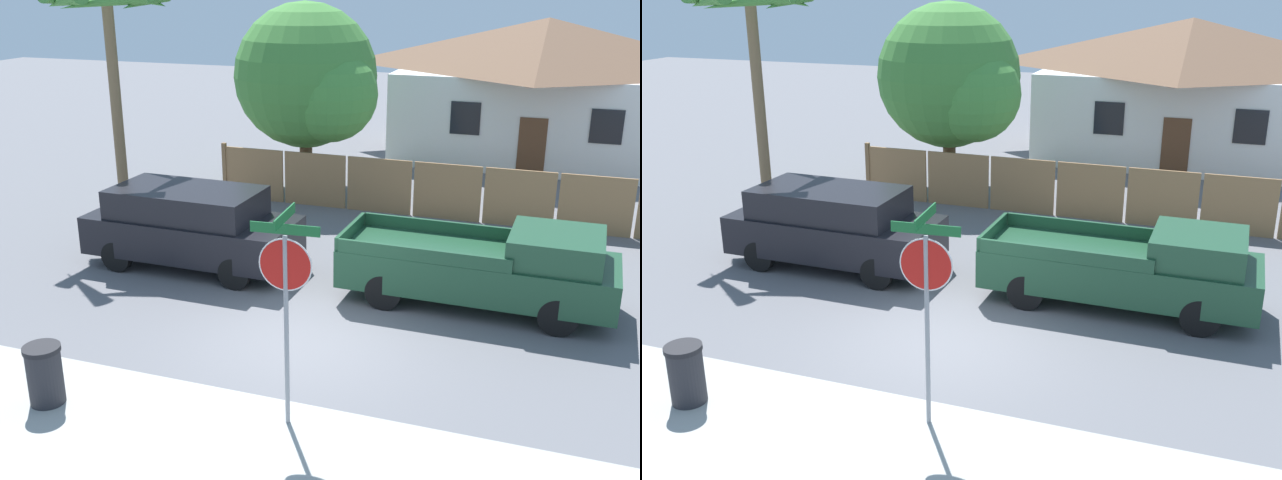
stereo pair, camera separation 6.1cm
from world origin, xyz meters
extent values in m
plane|color=slate|center=(0.00, 0.00, 0.00)|extent=(80.00, 80.00, 0.00)
cube|color=#A3A39E|center=(0.00, -3.60, 0.00)|extent=(36.00, 3.20, 0.01)
cube|color=#997047|center=(-4.69, 8.24, 0.78)|extent=(1.85, 0.06, 1.56)
cube|color=#997047|center=(-2.75, 8.24, 0.78)|extent=(1.85, 0.06, 1.56)
cube|color=#997047|center=(-0.82, 8.24, 0.78)|extent=(1.85, 0.06, 1.56)
cube|color=#997047|center=(1.11, 8.24, 0.78)|extent=(1.85, 0.06, 1.56)
cube|color=#997047|center=(3.04, 8.24, 0.78)|extent=(1.85, 0.06, 1.56)
cube|color=#997047|center=(4.97, 8.24, 0.78)|extent=(1.85, 0.06, 1.56)
cube|color=brown|center=(-5.65, 8.24, 0.83)|extent=(0.12, 0.12, 1.66)
cube|color=white|center=(2.91, 17.10, 1.60)|extent=(9.95, 6.77, 3.20)
pyramid|color=brown|center=(2.91, 17.10, 4.10)|extent=(10.75, 7.31, 1.79)
cube|color=black|center=(0.67, 13.69, 1.86)|extent=(1.00, 0.04, 1.10)
cube|color=black|center=(5.15, 13.69, 1.86)|extent=(1.00, 0.04, 1.10)
cube|color=brown|center=(2.91, 13.69, 1.00)|extent=(0.90, 0.04, 2.00)
cylinder|color=brown|center=(-3.68, 9.99, 0.95)|extent=(0.40, 0.40, 1.89)
sphere|color=#428438|center=(-3.68, 9.99, 3.53)|extent=(4.36, 4.36, 4.36)
sphere|color=#478F3C|center=(-2.70, 9.44, 3.09)|extent=(2.83, 2.83, 2.83)
cylinder|color=brown|center=(-6.86, 4.70, 3.06)|extent=(0.28, 0.28, 6.12)
cone|color=#428438|center=(-5.78, 4.70, 5.83)|extent=(0.44, 2.00, 0.74)
cone|color=#428438|center=(-7.40, 3.77, 5.83)|extent=(1.96, 1.38, 0.74)
cone|color=#428438|center=(-6.32, 3.77, 5.83)|extent=(1.96, 1.38, 0.74)
cube|color=black|center=(-3.74, 2.74, 0.77)|extent=(4.84, 2.08, 0.86)
cube|color=black|center=(-3.86, 2.75, 1.53)|extent=(3.40, 1.89, 0.65)
cube|color=black|center=(-2.26, 2.72, 1.53)|extent=(0.09, 1.76, 0.55)
cylinder|color=black|center=(-2.24, 3.61, 0.36)|extent=(0.72, 0.22, 0.72)
cylinder|color=black|center=(-2.27, 1.83, 0.36)|extent=(0.72, 0.22, 0.72)
cylinder|color=black|center=(-5.22, 3.66, 0.36)|extent=(0.72, 0.22, 0.72)
cylinder|color=black|center=(-5.25, 1.88, 0.36)|extent=(0.72, 0.22, 0.72)
cube|color=#1E472D|center=(2.71, 2.74, 0.75)|extent=(5.49, 2.03, 0.79)
cube|color=#1E472D|center=(4.22, 2.72, 1.43)|extent=(1.78, 1.82, 0.58)
cube|color=#1E472D|center=(1.81, 3.68, 1.28)|extent=(3.43, 0.14, 0.28)
cube|color=#1E472D|center=(1.78, 1.83, 1.28)|extent=(3.43, 0.14, 0.28)
cube|color=#1E472D|center=(0.03, 2.79, 1.28)|extent=(0.11, 1.85, 0.28)
cylinder|color=black|center=(4.42, 3.58, 0.37)|extent=(0.74, 0.22, 0.74)
cylinder|color=black|center=(4.39, 1.85, 0.37)|extent=(0.74, 0.22, 0.74)
cylinder|color=black|center=(1.04, 3.63, 0.37)|extent=(0.74, 0.22, 0.74)
cylinder|color=black|center=(1.01, 1.91, 0.37)|extent=(0.74, 0.22, 0.74)
cylinder|color=gray|center=(0.71, -2.55, 1.50)|extent=(0.07, 0.07, 2.99)
cylinder|color=red|center=(0.71, -2.55, 2.56)|extent=(0.74, 0.08, 0.74)
cylinder|color=white|center=(0.71, -2.55, 2.56)|extent=(0.79, 0.07, 0.79)
cube|color=#19602D|center=(0.71, -2.55, 3.09)|extent=(1.01, 0.10, 0.15)
cube|color=#19602D|center=(0.71, -2.55, 3.27)|extent=(0.09, 0.91, 0.15)
cylinder|color=#28282D|center=(-3.08, -3.30, 0.45)|extent=(0.55, 0.55, 0.90)
cylinder|color=black|center=(-3.08, -3.30, 0.94)|extent=(0.58, 0.58, 0.08)
camera|label=1|loc=(4.43, -11.59, 6.39)|focal=42.00mm
camera|label=2|loc=(4.49, -11.57, 6.39)|focal=42.00mm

